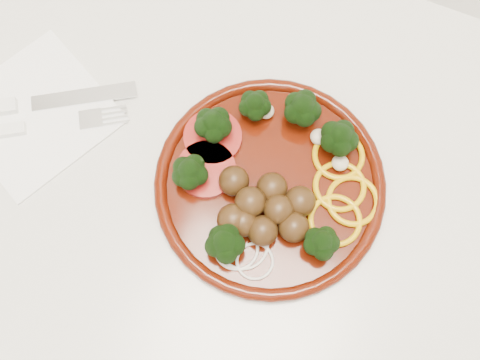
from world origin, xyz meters
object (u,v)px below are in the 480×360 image
at_px(plate, 269,183).
at_px(napkin, 35,114).
at_px(knife, 11,106).
at_px(fork, 9,130).

xyz_separation_m(plate, napkin, (-0.27, -0.02, -0.01)).
height_order(knife, fork, knife).
xyz_separation_m(napkin, knife, (-0.03, -0.00, 0.01)).
distance_m(plate, napkin, 0.27).
bearing_deg(fork, napkin, 33.31).
bearing_deg(plate, napkin, -175.49).
relative_size(plate, napkin, 1.65).
height_order(napkin, fork, fork).
bearing_deg(knife, napkin, -22.66).
bearing_deg(plate, fork, -169.71).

